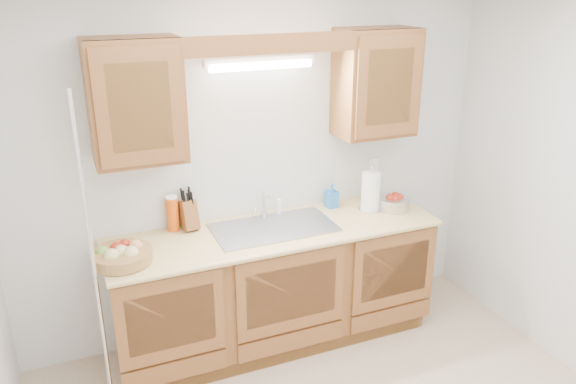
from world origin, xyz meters
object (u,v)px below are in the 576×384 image
apple_bowl (393,202)px  paper_towel (371,192)px  knife_block (188,214)px  fruit_basket (122,255)px

apple_bowl → paper_towel: bearing=164.9°
paper_towel → knife_block: bearing=171.6°
knife_block → paper_towel: 1.33m
fruit_basket → paper_towel: paper_towel is taller
knife_block → apple_bowl: 1.51m
paper_towel → apple_bowl: size_ratio=1.40×
fruit_basket → paper_towel: size_ratio=1.10×
fruit_basket → paper_towel: (1.81, 0.13, 0.09)m
fruit_basket → knife_block: 0.59m
fruit_basket → knife_block: knife_block is taller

